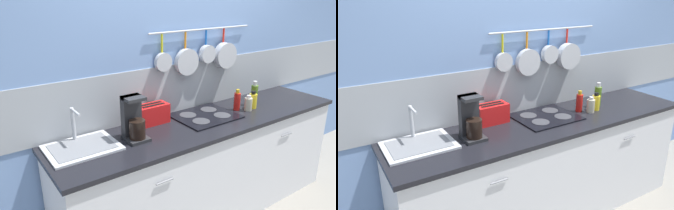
% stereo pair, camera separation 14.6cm
% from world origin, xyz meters
% --- Properties ---
extents(wall_back, '(7.20, 0.16, 2.60)m').
position_xyz_m(wall_back, '(0.00, 0.36, 1.28)').
color(wall_back, '#7293C6').
rests_on(wall_back, ground_plane).
extents(cabinet_base, '(2.68, 0.61, 0.90)m').
position_xyz_m(cabinet_base, '(0.00, -0.00, 0.45)').
color(cabinet_base, silver).
rests_on(cabinet_base, ground_plane).
extents(countertop, '(2.72, 0.63, 0.03)m').
position_xyz_m(countertop, '(0.00, 0.00, 0.91)').
color(countertop, black).
rests_on(countertop, cabinet_base).
extents(sink_basin, '(0.49, 0.38, 0.26)m').
position_xyz_m(sink_basin, '(-1.08, 0.12, 0.95)').
color(sink_basin, '#B7BABF').
rests_on(sink_basin, countertop).
extents(coffee_maker, '(0.16, 0.18, 0.33)m').
position_xyz_m(coffee_maker, '(-0.70, 0.04, 1.07)').
color(coffee_maker, '#262628').
rests_on(coffee_maker, countertop).
extents(toaster, '(0.29, 0.14, 0.16)m').
position_xyz_m(toaster, '(-0.43, 0.22, 1.01)').
color(toaster, red).
rests_on(toaster, countertop).
extents(cooktop, '(0.53, 0.44, 0.01)m').
position_xyz_m(cooktop, '(0.02, 0.08, 0.94)').
color(cooktop, black).
rests_on(cooktop, countertop).
extents(bottle_vinegar, '(0.06, 0.06, 0.19)m').
position_xyz_m(bottle_vinegar, '(0.37, 0.04, 1.02)').
color(bottle_vinegar, red).
rests_on(bottle_vinegar, countertop).
extents(bottle_sesame_oil, '(0.07, 0.07, 0.14)m').
position_xyz_m(bottle_sesame_oil, '(0.45, -0.03, 1.00)').
color(bottle_sesame_oil, '#BFB799').
rests_on(bottle_sesame_oil, countertop).
extents(bottle_olive_oil, '(0.07, 0.07, 0.16)m').
position_xyz_m(bottle_olive_oil, '(0.53, -0.01, 1.00)').
color(bottle_olive_oil, yellow).
rests_on(bottle_olive_oil, countertop).
extents(bottle_hot_sauce, '(0.06, 0.06, 0.23)m').
position_xyz_m(bottle_hot_sauce, '(0.61, 0.05, 1.03)').
color(bottle_hot_sauce, '#4C721E').
rests_on(bottle_hot_sauce, countertop).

